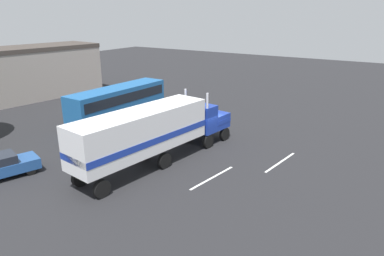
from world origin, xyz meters
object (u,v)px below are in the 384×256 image
(parked_bus, at_px, (118,101))
(parked_car, at_px, (1,166))
(person_bystander, at_px, (149,135))
(semi_truck, at_px, (153,130))

(parked_bus, distance_m, parked_car, 13.55)
(person_bystander, height_order, parked_car, person_bystander)
(semi_truck, height_order, person_bystander, semi_truck)
(person_bystander, distance_m, parked_bus, 7.72)
(person_bystander, xyz_separation_m, parked_car, (-9.67, 4.46, -0.09))
(person_bystander, height_order, parked_bus, parked_bus)
(person_bystander, distance_m, parked_car, 10.65)
(semi_truck, xyz_separation_m, person_bystander, (2.56, 2.56, -1.63))
(semi_truck, xyz_separation_m, parked_bus, (6.18, 9.27, -0.46))
(semi_truck, bearing_deg, parked_bus, 56.28)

